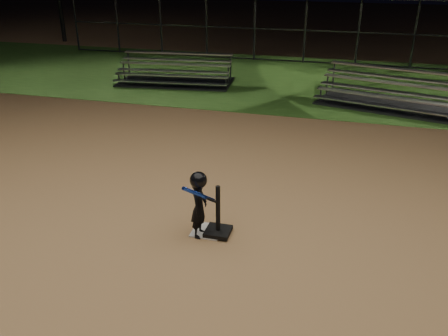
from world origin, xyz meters
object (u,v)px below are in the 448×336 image
home_plate (207,231)px  bleacher_left (175,78)px  child_batter (199,203)px  bleacher_right (391,100)px  batting_tee (218,225)px

home_plate → bleacher_left: bleacher_left is taller
child_batter → bleacher_right: size_ratio=0.25×
home_plate → bleacher_right: (3.07, 7.69, 0.19)m
batting_tee → bleacher_right: size_ratio=0.19×
home_plate → child_batter: (-0.08, -0.12, 0.56)m
child_batter → home_plate: bearing=-31.2°
home_plate → child_batter: size_ratio=0.42×
home_plate → batting_tee: (0.19, -0.03, 0.16)m
batting_tee → bleacher_left: (-3.94, 8.62, 0.02)m
child_batter → batting_tee: bearing=-68.2°
child_batter → bleacher_right: 8.44m
home_plate → bleacher_left: size_ratio=0.12×
bleacher_right → child_batter: bearing=-97.0°
home_plate → child_batter: 0.58m
batting_tee → bleacher_left: bearing=114.5°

